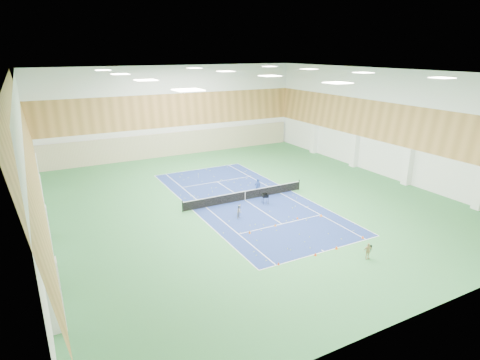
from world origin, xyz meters
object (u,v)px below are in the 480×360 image
object	(u,v)px
tennis_net	(245,195)
child_apron	(368,251)
coach	(258,187)
child_court	(240,211)
ball_cart	(265,199)

from	to	relation	value
tennis_net	child_apron	bearing A→B (deg)	-81.92
tennis_net	coach	distance (m)	1.89
tennis_net	child_court	xyz separation A→B (m)	(-2.47, -3.51, 0.03)
tennis_net	ball_cart	size ratio (longest dim) A/B	13.00
child_court	child_apron	size ratio (longest dim) A/B	0.97
child_apron	ball_cart	world-z (taller)	child_apron
ball_cart	tennis_net	bearing A→B (deg)	141.39
child_court	coach	bearing A→B (deg)	5.44
child_court	child_apron	distance (m)	11.49
coach	ball_cart	bearing A→B (deg)	84.49
child_court	tennis_net	bearing A→B (deg)	16.14
child_apron	child_court	bearing A→B (deg)	128.79
coach	child_court	distance (m)	5.91
tennis_net	child_court	distance (m)	4.29
ball_cart	child_court	bearing A→B (deg)	-138.11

